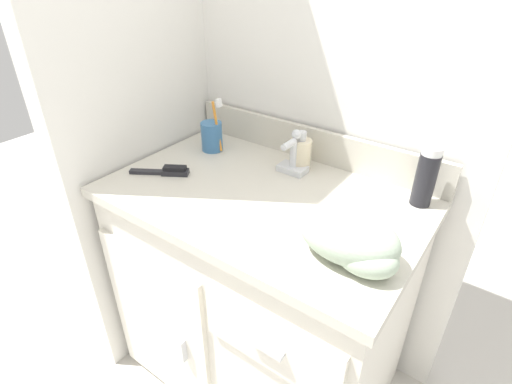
# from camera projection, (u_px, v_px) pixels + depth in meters

# --- Properties ---
(ground_plane) EXTENTS (6.00, 6.00, 0.00)m
(ground_plane) POSITION_uv_depth(u_px,v_px,m) (260.00, 366.00, 1.56)
(ground_plane) COLOR beige
(wall_back) EXTENTS (1.09, 0.08, 2.20)m
(wall_back) POSITION_uv_depth(u_px,v_px,m) (326.00, 62.00, 1.23)
(wall_back) COLOR silver
(wall_back) RESTS_ON ground_plane
(wall_left) EXTENTS (0.08, 0.66, 2.20)m
(wall_left) POSITION_uv_depth(u_px,v_px,m) (131.00, 60.00, 1.25)
(wall_left) COLOR silver
(wall_left) RESTS_ON ground_plane
(vanity) EXTENTS (0.91, 0.60, 0.79)m
(vanity) POSITION_uv_depth(u_px,v_px,m) (260.00, 290.00, 1.35)
(vanity) COLOR silver
(vanity) RESTS_ON ground_plane
(backsplash) EXTENTS (0.91, 0.02, 0.11)m
(backsplash) POSITION_uv_depth(u_px,v_px,m) (311.00, 144.00, 1.32)
(backsplash) COLOR beige
(backsplash) RESTS_ON vanity
(sink_faucet) EXTENTS (0.09, 0.09, 0.14)m
(sink_faucet) POSITION_uv_depth(u_px,v_px,m) (293.00, 158.00, 1.24)
(sink_faucet) COLOR silver
(sink_faucet) RESTS_ON vanity
(toothbrush_cup) EXTENTS (0.08, 0.07, 0.19)m
(toothbrush_cup) POSITION_uv_depth(u_px,v_px,m) (212.00, 136.00, 1.38)
(toothbrush_cup) COLOR teal
(toothbrush_cup) RESTS_ON vanity
(soap_dispenser) EXTENTS (0.07, 0.07, 0.13)m
(soap_dispenser) POSITION_uv_depth(u_px,v_px,m) (301.00, 153.00, 1.26)
(soap_dispenser) COLOR beige
(soap_dispenser) RESTS_ON vanity
(shaving_cream_can) EXTENTS (0.06, 0.06, 0.17)m
(shaving_cream_can) POSITION_uv_depth(u_px,v_px,m) (426.00, 176.00, 1.06)
(shaving_cream_can) COLOR black
(shaving_cream_can) RESTS_ON vanity
(hairbrush) EXTENTS (0.17, 0.12, 0.03)m
(hairbrush) POSITION_uv_depth(u_px,v_px,m) (167.00, 171.00, 1.25)
(hairbrush) COLOR #232328
(hairbrush) RESTS_ON vanity
(hand_towel) EXTENTS (0.24, 0.15, 0.12)m
(hand_towel) POSITION_uv_depth(u_px,v_px,m) (352.00, 240.00, 0.88)
(hand_towel) COLOR #A8BCA3
(hand_towel) RESTS_ON vanity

